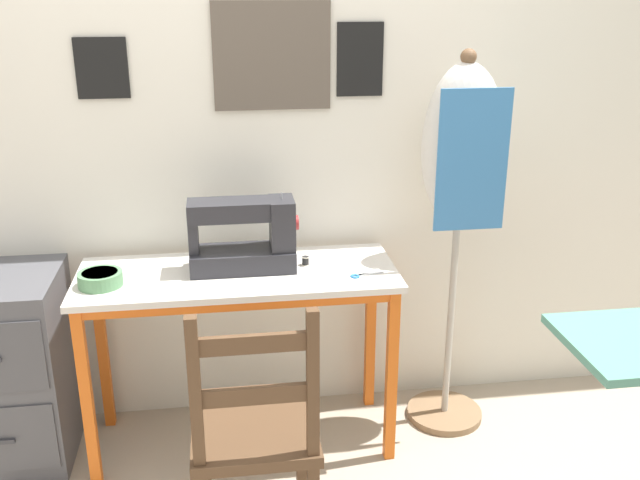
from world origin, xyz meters
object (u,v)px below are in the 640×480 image
Objects in this scene: filing_cabinet at (11,368)px; dress_form at (461,167)px; wooden_chair at (255,434)px; fabric_bowl at (100,278)px; sewing_machine at (248,237)px; thread_spool_near_machine at (305,261)px; scissors at (362,275)px.

dress_form is at bearing -0.07° from filing_cabinet.
wooden_chair is at bearing -34.66° from filing_cabinet.
sewing_machine is at bearing 9.48° from fabric_bowl.
fabric_bowl reaches higher than filing_cabinet.
wooden_chair is (-0.24, -0.61, -0.34)m from thread_spool_near_machine.
fabric_bowl is 0.76m from thread_spool_near_machine.
dress_form is (1.36, 0.11, 0.34)m from fabric_bowl.
thread_spool_near_machine reaches higher than scissors.
wooden_chair is at bearing -132.35° from scissors.
fabric_bowl is at bearing 177.56° from scissors.
sewing_machine reaches higher than fabric_bowl.
sewing_machine is at bearing -178.86° from dress_form.
sewing_machine is 1.05m from filing_cabinet.
dress_form is (0.84, 0.62, 0.69)m from wooden_chair.
filing_cabinet is at bearing 178.86° from sewing_machine.
dress_form is (1.75, -0.00, 0.73)m from filing_cabinet.
sewing_machine reaches higher than wooden_chair.
scissors is at bearing -2.44° from fabric_bowl.
thread_spool_near_machine is at bearing -178.85° from dress_form.
dress_form is at bearing 19.61° from scissors.
scissors is 0.08× the size of dress_form.
wooden_chair is (0.51, -0.52, -0.35)m from fabric_bowl.
fabric_bowl is 4.55× the size of thread_spool_near_machine.
thread_spool_near_machine is 1.21m from filing_cabinet.
wooden_chair is 1.20× the size of filing_cabinet.
dress_form is at bearing 36.39° from wooden_chair.
thread_spool_near_machine is 0.04× the size of wooden_chair.
fabric_bowl reaches higher than scissors.
filing_cabinet is at bearing 145.34° from wooden_chair.
thread_spool_near_machine is (0.22, 0.00, -0.11)m from sewing_machine.
sewing_machine is at bearing -178.89° from thread_spool_near_machine.
filing_cabinet is at bearing 179.29° from thread_spool_near_machine.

